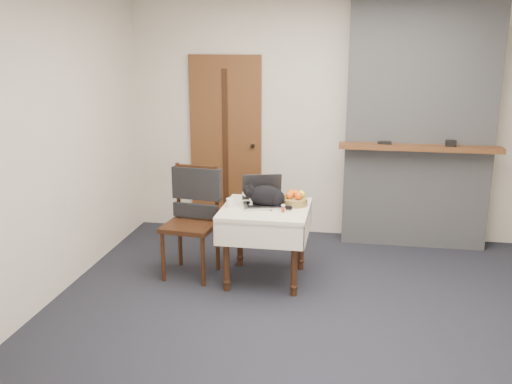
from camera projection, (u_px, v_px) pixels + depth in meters
ground at (316, 312)px, 4.68m from camera, size 4.50×4.50×0.00m
room_shell at (326, 90)px, 4.66m from camera, size 4.52×4.01×2.61m
door at (226, 144)px, 6.50m from camera, size 0.82×0.10×2.00m
chimney at (419, 125)px, 5.95m from camera, size 1.62×0.48×2.60m
side_table at (265, 219)px, 5.17m from camera, size 0.78×0.78×0.70m
laptop at (263, 198)px, 5.20m from camera, size 0.43×0.40×0.27m
cat at (267, 196)px, 5.13m from camera, size 0.47×0.19×0.22m
cream_jar at (230, 203)px, 5.14m from camera, size 0.07×0.07×0.08m
pill_bottle at (283, 208)px, 4.99m from camera, size 0.03×0.03×0.07m
fruit_basket at (295, 199)px, 5.20m from camera, size 0.24×0.24×0.13m
desk_clutter at (281, 207)px, 5.15m from camera, size 0.11×0.10×0.01m
chair at (194, 205)px, 5.34m from camera, size 0.51×0.50×1.03m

